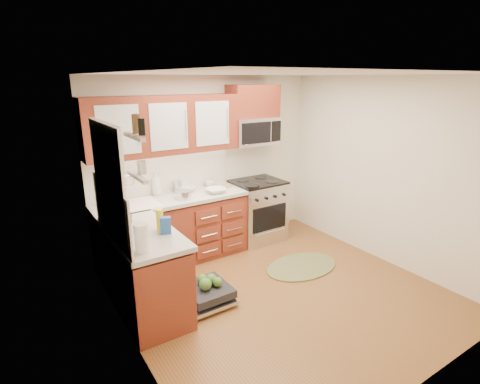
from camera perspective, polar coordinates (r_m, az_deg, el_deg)
floor at (r=4.67m, az=6.09°, el=-14.88°), size 3.50×3.50×0.00m
ceiling at (r=3.97m, az=7.26°, el=17.46°), size 3.50×3.50×0.00m
wall_back at (r=5.56m, az=-4.92°, el=4.37°), size 3.50×0.04×2.50m
wall_front at (r=3.11m, az=27.79°, el=-7.98°), size 3.50×0.04×2.50m
wall_left at (r=3.37m, az=-17.10°, el=-4.80°), size 0.04×3.50×2.50m
wall_right at (r=5.41m, az=21.12°, el=2.91°), size 0.04×3.50×2.50m
base_cabinet_back at (r=5.26m, az=-10.13°, el=-6.05°), size 2.05×0.60×0.85m
base_cabinet_left at (r=4.25m, az=-14.24°, el=-12.15°), size 0.60×1.25×0.85m
countertop_back at (r=5.09m, az=-10.36°, el=-1.15°), size 2.07×0.64×0.05m
countertop_left at (r=4.05m, az=-14.59°, el=-6.23°), size 0.64×1.27×0.05m
backsplash_back at (r=5.27m, az=-11.80°, el=2.90°), size 2.05×0.02×0.57m
backsplash_left at (r=3.87m, az=-19.06°, el=-2.81°), size 0.02×1.25×0.57m
upper_cabinets at (r=5.00m, az=-11.57°, el=9.94°), size 2.05×0.35×0.75m
cabinet_over_mw at (r=5.65m, az=1.98°, el=13.68°), size 0.76×0.35×0.47m
range at (r=5.86m, az=2.63°, el=-2.81°), size 0.76×0.64×0.95m
microwave at (r=5.67m, az=2.08°, el=9.28°), size 0.76×0.38×0.40m
sink at (r=4.94m, az=-15.82°, el=-3.32°), size 0.62×0.50×0.26m
dishwasher at (r=4.43m, az=-5.45°, el=-15.29°), size 0.70×0.60×0.20m
window at (r=3.75m, az=-19.46°, el=1.98°), size 0.03×1.05×1.05m
window_blind at (r=3.69m, az=-19.58°, el=7.00°), size 0.02×0.96×0.40m
shelf_upper at (r=2.85m, az=-15.88°, el=8.13°), size 0.04×0.40×0.03m
shelf_lower at (r=2.91m, az=-15.41°, el=2.28°), size 0.04×0.40×0.03m
rug at (r=5.24m, az=9.39°, el=-11.11°), size 1.25×1.03×0.02m
skillet at (r=5.36m, az=1.82°, el=0.86°), size 0.24×0.24×0.04m
stock_pot at (r=4.99m, az=-8.55°, el=-0.44°), size 0.24×0.24×0.11m
cutting_board at (r=5.49m, az=-2.78°, el=0.83°), size 0.27×0.18×0.02m
canister at (r=5.29m, az=-9.42°, el=0.88°), size 0.14×0.14×0.17m
paper_towel_roll at (r=3.54m, az=-14.82°, el=-6.82°), size 0.14×0.14×0.28m
mustard_bottle at (r=4.00m, az=-12.13°, el=-4.17°), size 0.09×0.09×0.23m
red_bottle at (r=4.02m, az=-11.99°, el=-4.15°), size 0.07×0.07×0.22m
wooden_box at (r=4.29m, az=-17.16°, el=-3.87°), size 0.14×0.11×0.12m
blue_carton at (r=3.92m, az=-11.28°, el=-5.01°), size 0.13×0.10×0.18m
bowl_a at (r=5.22m, az=-3.68°, el=0.24°), size 0.32×0.32×0.07m
bowl_b at (r=5.31m, az=-8.29°, el=0.53°), size 0.37×0.37×0.09m
cup at (r=5.53m, az=-4.67°, el=1.38°), size 0.13×0.13×0.10m
soap_bottle_a at (r=5.21m, az=-12.65°, el=1.32°), size 0.17×0.17×0.33m
soap_bottle_b at (r=4.47m, az=-17.35°, el=-2.61°), size 0.10×0.10×0.19m
soap_bottle_c at (r=4.23m, az=-18.33°, el=-3.97°), size 0.14×0.14×0.16m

